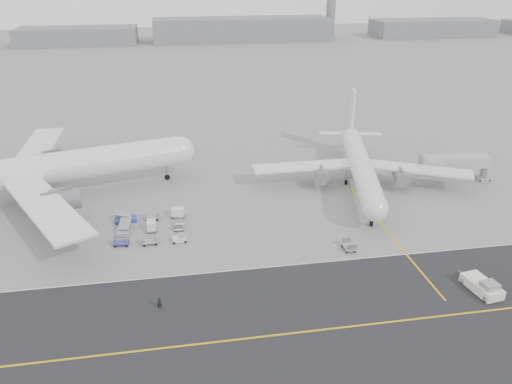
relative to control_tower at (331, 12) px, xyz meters
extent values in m
plane|color=gray|center=(-100.00, -265.00, -16.25)|extent=(700.00, 700.00, 0.00)
cube|color=#252527|center=(-95.00, -283.00, -16.24)|extent=(220.00, 32.00, 0.02)
cube|color=gold|center=(-95.00, -283.00, -16.22)|extent=(220.00, 0.30, 0.01)
cube|color=silver|center=(-95.00, -267.20, -16.22)|extent=(220.00, 0.25, 0.01)
cube|color=gold|center=(-70.00, -260.00, -16.23)|extent=(0.30, 40.00, 0.01)
cylinder|color=gray|center=(0.00, 0.00, -2.25)|extent=(6.00, 6.00, 28.00)
cylinder|color=white|center=(-131.72, -234.54, -9.84)|extent=(54.39, 19.70, 6.25)
sphere|color=white|center=(-105.30, -227.71, -9.84)|extent=(6.13, 6.13, 6.13)
cube|color=white|center=(-128.88, -250.82, -10.62)|extent=(20.13, 29.49, 0.45)
cube|color=white|center=(-137.12, -218.93, -10.62)|extent=(6.91, 30.00, 0.45)
cylinder|color=slate|center=(-127.60, -245.16, -12.19)|extent=(7.41, 5.42, 3.88)
cylinder|color=slate|center=(-133.26, -223.25, -12.19)|extent=(7.41, 5.42, 3.88)
cylinder|color=black|center=(-108.52, -228.55, -15.66)|extent=(1.27, 0.78, 1.18)
cylinder|color=black|center=(-132.71, -238.67, -15.66)|extent=(1.27, 0.78, 1.18)
cylinder|color=black|center=(-134.59, -231.40, -15.66)|extent=(1.27, 0.78, 1.18)
cylinder|color=gray|center=(-108.52, -228.55, -14.02)|extent=(0.36, 0.36, 3.28)
cylinder|color=white|center=(-67.93, -239.78, -11.56)|extent=(13.78, 39.93, 4.58)
sphere|color=white|center=(-72.60, -259.21, -11.56)|extent=(4.49, 4.49, 4.49)
cone|color=white|center=(-63.04, -219.40, -11.21)|extent=(5.83, 8.54, 4.12)
cube|color=white|center=(-62.93, -218.93, -4.88)|extent=(1.51, 4.38, 9.75)
cube|color=white|center=(-66.78, -217.75, -11.10)|extent=(7.62, 3.84, 0.25)
cube|color=white|center=(-58.96, -219.63, -11.10)|extent=(7.62, 3.84, 0.25)
cube|color=white|center=(-79.44, -236.02, -12.13)|extent=(21.97, 5.07, 0.45)
cube|color=white|center=(-55.98, -241.65, -12.13)|extent=(21.70, 14.45, 0.45)
cylinder|color=slate|center=(-76.22, -238.79, -13.28)|extent=(3.90, 5.40, 2.84)
cylinder|color=slate|center=(-60.11, -242.66, -13.28)|extent=(3.90, 5.40, 2.84)
cylinder|color=black|center=(-72.03, -256.84, -15.76)|extent=(0.72, 1.08, 0.99)
cylinder|color=black|center=(-70.27, -237.72, -15.76)|extent=(0.72, 1.08, 0.99)
cylinder|color=black|center=(-64.92, -239.00, -15.76)|extent=(0.72, 1.08, 0.99)
cylinder|color=gray|center=(-72.03, -256.84, -14.55)|extent=(0.36, 0.36, 2.41)
cube|color=white|center=(-63.75, -278.60, -15.42)|extent=(3.83, 6.48, 1.38)
cube|color=#9E9DA3|center=(-63.55, -279.96, -14.38)|extent=(2.44, 2.27, 0.89)
cylinder|color=gray|center=(-64.31, -274.90, -15.76)|extent=(0.54, 2.55, 0.16)
cylinder|color=black|center=(-64.66, -281.13, -15.81)|extent=(0.52, 0.94, 0.89)
cylinder|color=black|center=(-62.13, -280.75, -15.81)|extent=(0.52, 0.94, 0.89)
cylinder|color=black|center=(-65.37, -276.46, -15.81)|extent=(0.52, 0.94, 0.89)
cylinder|color=black|center=(-62.84, -276.07, -15.81)|extent=(0.52, 0.94, 0.89)
cylinder|color=gray|center=(-39.55, -240.46, -14.30)|extent=(1.56, 1.56, 3.90)
cube|color=#9E9DA3|center=(-39.55, -240.46, -15.91)|extent=(2.84, 2.84, 0.68)
cube|color=#A3A2A7|center=(-46.31, -239.59, -11.77)|extent=(14.85, 4.58, 2.53)
cube|color=#9E9DA3|center=(-53.27, -238.69, -11.77)|extent=(1.56, 3.24, 2.92)
cylinder|color=black|center=(-38.35, -239.53, -15.96)|extent=(0.36, 0.62, 0.58)
imported|color=black|center=(-109.90, -274.97, -15.34)|extent=(0.69, 0.48, 1.82)
camera|label=1|loc=(-106.22, -332.56, 26.90)|focal=35.00mm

